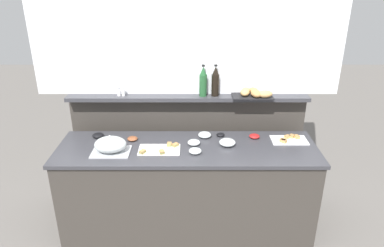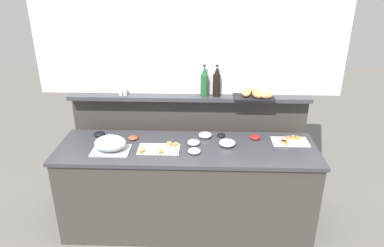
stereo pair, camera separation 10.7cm
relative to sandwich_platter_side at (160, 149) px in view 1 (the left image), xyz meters
name	(u,v)px [view 1 (the left image)]	position (x,y,z in m)	size (l,w,h in m)	color
ground_plane	(188,191)	(0.25, 0.66, -0.90)	(12.00, 12.00, 0.00)	slate
buffet_counter	(188,188)	(0.25, 0.06, -0.45)	(2.41, 0.70, 0.89)	#3D3833
back_ledge_unit	(188,145)	(0.25, 0.59, -0.25)	(2.43, 0.22, 1.24)	#3D3833
upper_wall_panel	(188,24)	(0.25, 0.61, 1.02)	(3.03, 0.08, 1.36)	white
sandwich_platter_side	(160,149)	(0.00, 0.00, 0.00)	(0.38, 0.21, 0.04)	white
sandwich_platter_front	(289,140)	(1.22, 0.20, 0.00)	(0.34, 0.20, 0.04)	white
serving_cloche	(110,145)	(-0.44, -0.04, 0.06)	(0.34, 0.24, 0.17)	#B7BABF
glass_bowl_large	(194,143)	(0.31, 0.11, 0.01)	(0.12, 0.12, 0.05)	silver
glass_bowl_medium	(227,143)	(0.62, 0.10, 0.02)	(0.15, 0.15, 0.06)	silver
glass_bowl_small	(195,151)	(0.32, -0.06, 0.01)	(0.11, 0.11, 0.05)	silver
glass_bowl_extra	(205,135)	(0.41, 0.27, 0.01)	(0.13, 0.13, 0.05)	silver
condiment_bowl_red	(254,136)	(0.90, 0.26, 0.01)	(0.10, 0.10, 0.04)	red
condiment_bowl_teal	(98,135)	(-0.63, 0.28, 0.01)	(0.11, 0.11, 0.04)	black
condiment_bowl_dark	(221,135)	(0.57, 0.30, 0.01)	(0.08, 0.08, 0.03)	black
condiment_bowl_cream	(132,139)	(-0.28, 0.21, 0.01)	(0.10, 0.10, 0.03)	brown
wine_bottle_green	(203,82)	(0.40, 0.52, 0.48)	(0.08, 0.08, 0.32)	#23562D
wine_bottle_dark	(215,82)	(0.52, 0.52, 0.48)	(0.08, 0.08, 0.32)	black
salt_shaker	(119,92)	(-0.44, 0.51, 0.38)	(0.03, 0.03, 0.09)	white
pepper_shaker	(123,92)	(-0.40, 0.51, 0.38)	(0.03, 0.03, 0.09)	white
bread_basket	(253,93)	(0.90, 0.49, 0.37)	(0.40, 0.28, 0.08)	black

